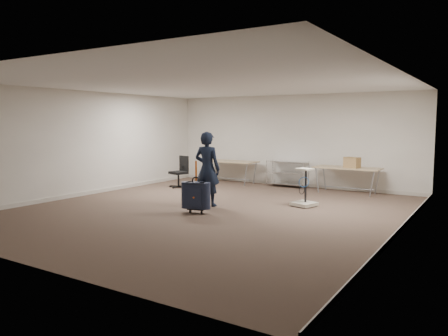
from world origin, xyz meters
The scene contains 10 objects.
ground centered at (0.00, 0.00, 0.00)m, with size 9.00×9.00×0.00m, color #47372B.
room_shell centered at (0.00, 1.38, 0.05)m, with size 8.00×9.00×9.00m.
folding_table_left centered at (-1.90, 3.95, 0.68)m, with size 1.80×0.75×0.73m.
folding_table_right centered at (1.90, 3.95, 0.68)m, with size 1.80×0.75×0.73m.
wire_shelf centered at (0.00, 4.20, 0.44)m, with size 1.22×0.47×0.80m.
person centered at (-0.36, 0.40, 0.88)m, with size 0.64×0.42×1.75m, color black.
suitcase centered at (-0.08, -0.45, 0.39)m, with size 0.47×0.34×1.14m.
office_chair centered at (-2.72, 2.36, 0.29)m, with size 0.58×0.58×0.95m.
equipment_cart centered at (1.61, 1.54, 0.24)m, with size 0.61×0.61×0.90m.
cardboard_box centered at (2.05, 3.86, 0.87)m, with size 0.38×0.29×0.29m, color brown.
Camera 1 is at (5.40, -8.00, 1.97)m, focal length 35.00 mm.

